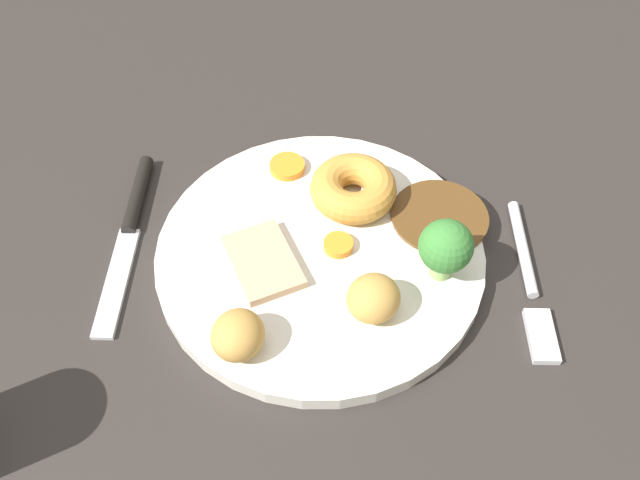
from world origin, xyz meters
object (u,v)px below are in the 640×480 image
at_px(yorkshire_pudding, 353,188).
at_px(meat_slice_main, 263,262).
at_px(fork, 530,282).
at_px(carrot_coin_front, 338,245).
at_px(knife, 131,225).
at_px(dinner_plate, 320,253).
at_px(carrot_coin_back, 287,166).
at_px(roast_potato_left, 373,298).
at_px(broccoli_floret, 446,248).
at_px(roast_potato_right, 238,335).

bearing_deg(yorkshire_pudding, meat_slice_main, 49.15).
distance_m(yorkshire_pudding, fork, 0.16).
bearing_deg(fork, yorkshire_pudding, -118.73).
xyz_separation_m(carrot_coin_front, knife, (0.18, -0.02, -0.01)).
xyz_separation_m(yorkshire_pudding, knife, (0.19, 0.04, -0.02)).
xyz_separation_m(dinner_plate, yorkshire_pudding, (-0.02, -0.06, 0.02)).
xyz_separation_m(yorkshire_pudding, carrot_coin_back, (0.06, -0.03, -0.01)).
bearing_deg(roast_potato_left, broccoli_floret, -142.37).
distance_m(meat_slice_main, yorkshire_pudding, 0.10).
bearing_deg(roast_potato_right, carrot_coin_front, -123.25).
relative_size(meat_slice_main, carrot_coin_front, 2.88).
xyz_separation_m(roast_potato_right, broccoli_floret, (-0.14, -0.08, 0.02)).
xyz_separation_m(roast_potato_right, carrot_coin_back, (-0.01, -0.18, -0.01)).
relative_size(carrot_coin_back, broccoli_floret, 0.57).
distance_m(dinner_plate, fork, 0.17).
height_order(meat_slice_main, yorkshire_pudding, yorkshire_pudding).
xyz_separation_m(broccoli_floret, fork, (-0.07, -0.01, -0.04)).
height_order(carrot_coin_front, broccoli_floret, broccoli_floret).
bearing_deg(knife, yorkshire_pudding, 97.37).
relative_size(meat_slice_main, knife, 0.37).
relative_size(yorkshire_pudding, carrot_coin_back, 2.35).
xyz_separation_m(dinner_plate, broccoli_floret, (-0.10, 0.02, 0.04)).
height_order(roast_potato_right, fork, roast_potato_right).
bearing_deg(meat_slice_main, carrot_coin_front, -158.50).
xyz_separation_m(carrot_coin_back, fork, (-0.21, 0.10, -0.01)).
bearing_deg(roast_potato_right, yorkshire_pudding, -115.62).
bearing_deg(broccoli_floret, roast_potato_right, 28.62).
distance_m(dinner_plate, carrot_coin_front, 0.02).
bearing_deg(yorkshire_pudding, roast_potato_right, 64.38).
distance_m(roast_potato_right, broccoli_floret, 0.17).
bearing_deg(broccoli_floret, yorkshire_pudding, -44.56).
height_order(carrot_coin_front, fork, carrot_coin_front).
height_order(roast_potato_left, carrot_coin_back, roast_potato_left).
distance_m(roast_potato_right, carrot_coin_front, 0.12).
relative_size(meat_slice_main, carrot_coin_back, 2.21).
xyz_separation_m(meat_slice_main, broccoli_floret, (-0.14, -0.00, 0.03)).
bearing_deg(knife, fork, 81.01).
distance_m(dinner_plate, broccoli_floret, 0.10).
bearing_deg(carrot_coin_back, carrot_coin_front, 121.45).
bearing_deg(meat_slice_main, yorkshire_pudding, -130.85).
xyz_separation_m(roast_potato_right, carrot_coin_front, (-0.06, -0.10, -0.01)).
height_order(roast_potato_right, carrot_coin_front, roast_potato_right).
distance_m(yorkshire_pudding, carrot_coin_front, 0.06).
xyz_separation_m(roast_potato_left, fork, (-0.12, -0.04, -0.03)).
xyz_separation_m(dinner_plate, knife, (0.16, -0.02, -0.00)).
xyz_separation_m(meat_slice_main, carrot_coin_back, (-0.01, -0.11, -0.00)).
bearing_deg(yorkshire_pudding, knife, 11.51).
bearing_deg(carrot_coin_front, knife, -5.07).
xyz_separation_m(yorkshire_pudding, roast_potato_left, (-0.02, 0.11, 0.00)).
relative_size(dinner_plate, knife, 1.43).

